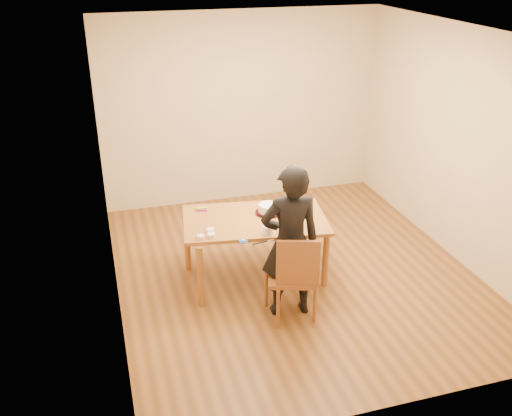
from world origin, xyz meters
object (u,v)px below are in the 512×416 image
object	(u,v)px
cake_plate	(268,212)
dining_table	(255,220)
dining_chair	(291,276)
person	(290,242)
cake	(268,208)

from	to	relation	value
cake_plate	dining_table	bearing A→B (deg)	-154.76
dining_chair	cake_plate	world-z (taller)	cake_plate
dining_table	cake_plate	distance (m)	0.21
person	cake_plate	bearing A→B (deg)	-86.88
cake_plate	cake	world-z (taller)	cake
dining_chair	cake	size ratio (longest dim) A/B	1.97
dining_table	cake_plate	bearing A→B (deg)	33.81
cake_plate	cake	xyz separation A→B (m)	(0.00, 0.00, 0.05)
dining_table	person	world-z (taller)	person
dining_chair	cake_plate	size ratio (longest dim) A/B	1.55
cake	person	bearing A→B (deg)	-92.50
dining_table	cake	world-z (taller)	cake
dining_table	person	xyz separation A→B (m)	(0.15, -0.73, 0.08)
dining_chair	cake	distance (m)	0.93
cake_plate	cake	bearing A→B (deg)	0.00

